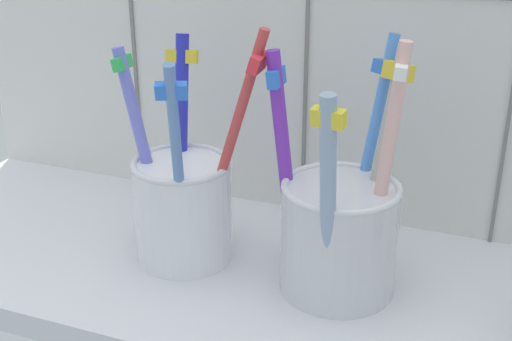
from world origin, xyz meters
TOP-DOWN VIEW (x-y plane):
  - counter_slab at (0.00, 0.00)cm, footprint 64.00×22.00cm
  - toothbrush_cup_left at (-6.08, -0.36)cm, footprint 11.56×10.71cm
  - toothbrush_cup_right at (6.12, -0.35)cm, footprint 9.70×11.05cm

SIDE VIEW (x-z plane):
  - counter_slab at x=0.00cm, z-range 0.00..2.00cm
  - toothbrush_cup_left at x=-6.08cm, z-range -2.48..15.95cm
  - toothbrush_cup_right at x=6.12cm, z-range -2.30..16.07cm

